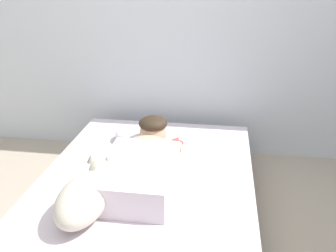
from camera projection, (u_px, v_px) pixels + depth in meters
The scene contains 7 objects.
back_wall at pixel (167, 6), 3.03m from camera, with size 4.65×0.12×2.50m.
bed at pixel (146, 202), 2.38m from camera, with size 1.37×2.00×0.32m.
pillow at pixel (149, 135), 2.82m from camera, with size 0.52×0.32×0.11m, color silver.
person_lying at pixel (143, 162), 2.32m from camera, with size 0.43×0.92×0.27m.
dog at pixel (86, 195), 1.98m from camera, with size 0.26×0.57×0.21m.
coffee_cup at pixel (173, 143), 2.73m from camera, with size 0.12×0.09×0.07m.
cell_phone at pixel (126, 212), 2.00m from camera, with size 0.07×0.14×0.01m, color black.
Camera 1 is at (0.47, -1.50, 1.52)m, focal length 39.95 mm.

